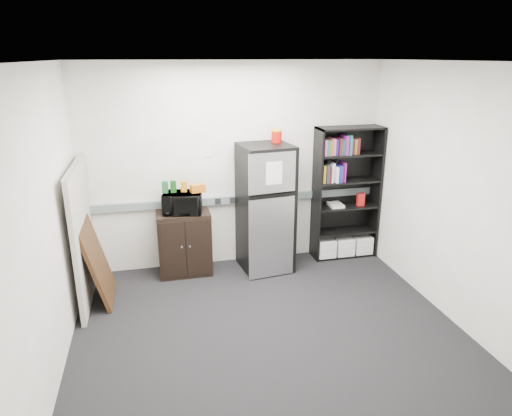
# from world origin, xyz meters

# --- Properties ---
(floor) EXTENTS (4.00, 4.00, 0.00)m
(floor) POSITION_xyz_m (0.00, 0.00, 0.00)
(floor) COLOR black
(floor) RESTS_ON ground
(wall_back) EXTENTS (4.00, 0.02, 2.70)m
(wall_back) POSITION_xyz_m (0.00, 1.75, 1.35)
(wall_back) COLOR silver
(wall_back) RESTS_ON floor
(wall_right) EXTENTS (0.02, 3.50, 2.70)m
(wall_right) POSITION_xyz_m (2.00, 0.00, 1.35)
(wall_right) COLOR silver
(wall_right) RESTS_ON floor
(wall_left) EXTENTS (0.02, 3.50, 2.70)m
(wall_left) POSITION_xyz_m (-2.00, 0.00, 1.35)
(wall_left) COLOR silver
(wall_left) RESTS_ON floor
(ceiling) EXTENTS (4.00, 3.50, 0.02)m
(ceiling) POSITION_xyz_m (0.00, 0.00, 2.70)
(ceiling) COLOR white
(ceiling) RESTS_ON wall_back
(electrical_raceway) EXTENTS (3.92, 0.05, 0.10)m
(electrical_raceway) POSITION_xyz_m (0.00, 1.72, 0.90)
(electrical_raceway) COLOR slate
(electrical_raceway) RESTS_ON wall_back
(wall_note) EXTENTS (0.14, 0.00, 0.10)m
(wall_note) POSITION_xyz_m (-0.35, 1.74, 1.55)
(wall_note) COLOR white
(wall_note) RESTS_ON wall_back
(bookshelf) EXTENTS (0.90, 0.34, 1.85)m
(bookshelf) POSITION_xyz_m (1.53, 1.57, 0.91)
(bookshelf) COLOR black
(bookshelf) RESTS_ON floor
(cubicle_partition) EXTENTS (0.06, 1.30, 1.62)m
(cubicle_partition) POSITION_xyz_m (-1.90, 1.08, 0.81)
(cubicle_partition) COLOR #A0998E
(cubicle_partition) RESTS_ON floor
(cabinet) EXTENTS (0.68, 0.45, 0.85)m
(cabinet) POSITION_xyz_m (-0.73, 1.50, 0.42)
(cabinet) COLOR black
(cabinet) RESTS_ON floor
(microwave) EXTENTS (0.53, 0.40, 0.27)m
(microwave) POSITION_xyz_m (-0.73, 1.48, 0.98)
(microwave) COLOR black
(microwave) RESTS_ON cabinet
(snack_box_a) EXTENTS (0.08, 0.07, 0.15)m
(snack_box_a) POSITION_xyz_m (-0.93, 1.52, 1.19)
(snack_box_a) COLOR #18562C
(snack_box_a) RESTS_ON microwave
(snack_box_b) EXTENTS (0.07, 0.05, 0.15)m
(snack_box_b) POSITION_xyz_m (-0.83, 1.52, 1.19)
(snack_box_b) COLOR #0D3B0E
(snack_box_b) RESTS_ON microwave
(snack_box_c) EXTENTS (0.08, 0.07, 0.14)m
(snack_box_c) POSITION_xyz_m (-0.70, 1.52, 1.18)
(snack_box_c) COLOR orange
(snack_box_c) RESTS_ON microwave
(snack_bag) EXTENTS (0.20, 0.14, 0.10)m
(snack_bag) POSITION_xyz_m (-0.53, 1.47, 1.16)
(snack_bag) COLOR #BC6012
(snack_bag) RESTS_ON microwave
(refrigerator) EXTENTS (0.71, 0.74, 1.69)m
(refrigerator) POSITION_xyz_m (0.34, 1.42, 0.84)
(refrigerator) COLOR black
(refrigerator) RESTS_ON floor
(coffee_can) EXTENTS (0.14, 0.14, 0.18)m
(coffee_can) POSITION_xyz_m (0.51, 1.55, 1.78)
(coffee_can) COLOR #B01308
(coffee_can) RESTS_ON refrigerator
(framed_poster) EXTENTS (0.29, 0.76, 0.96)m
(framed_poster) POSITION_xyz_m (-1.77, 1.03, 0.49)
(framed_poster) COLOR #311B0D
(framed_poster) RESTS_ON floor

